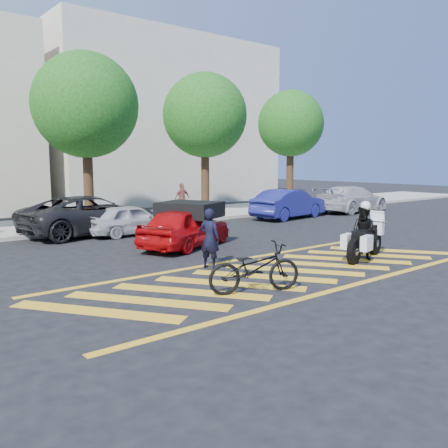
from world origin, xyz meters
TOP-DOWN VIEW (x-y plane):
  - ground at (0.00, 0.00)m, footprint 90.00×90.00m
  - sidewalk at (0.00, 12.00)m, footprint 60.00×5.00m
  - crosswalk at (-0.04, 0.00)m, footprint 12.33×4.00m
  - building_right at (9.00, 21.00)m, footprint 16.00×8.00m
  - tree_center at (0.13, 12.06)m, footprint 4.60×4.60m
  - tree_right at (6.63, 12.06)m, footprint 4.40×4.40m
  - tree_far_right at (13.13, 12.06)m, footprint 4.00×4.00m
  - officer_bike at (-1.07, 1.58)m, footprint 0.58×0.69m
  - bicycle at (-1.74, -0.92)m, footprint 2.21×1.42m
  - police_motorcycle at (3.11, -0.35)m, footprint 2.39×1.08m
  - officer_moto at (3.09, -0.34)m, footprint 0.78×0.90m
  - red_convertible at (0.19, 4.57)m, footprint 4.27×3.11m
  - parked_mid_left at (-1.12, 9.20)m, footprint 5.74×3.23m
  - parked_mid_right at (0.02, 8.07)m, footprint 3.51×1.43m
  - parked_right at (8.63, 7.91)m, footprint 4.58×2.12m
  - parked_far_right at (13.59, 7.80)m, footprint 5.18×2.42m
  - pedestrian_right at (5.15, 12.20)m, footprint 0.93×0.44m

SIDE VIEW (x-z plane):
  - ground at x=0.00m, z-range 0.00..0.00m
  - crosswalk at x=-0.04m, z-range 0.00..0.01m
  - sidewalk at x=0.00m, z-range 0.00..0.15m
  - bicycle at x=-1.74m, z-range 0.00..1.10m
  - police_motorcycle at x=3.11m, z-range 0.05..1.12m
  - parked_mid_right at x=0.02m, z-range 0.00..1.20m
  - red_convertible at x=0.19m, z-range 0.00..1.35m
  - parked_right at x=8.63m, z-range 0.00..1.45m
  - parked_far_right at x=13.59m, z-range 0.00..1.46m
  - parked_mid_left at x=-1.12m, z-range 0.00..1.51m
  - officer_moto at x=3.09m, z-range 0.00..1.58m
  - officer_bike at x=-1.07m, z-range 0.00..1.61m
  - pedestrian_right at x=5.15m, z-range 0.15..1.70m
  - tree_far_right at x=13.13m, z-range 1.39..8.49m
  - tree_right at x=6.63m, z-range 1.34..8.75m
  - tree_center at x=0.13m, z-range 1.31..8.88m
  - building_right at x=9.00m, z-range 0.00..11.00m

